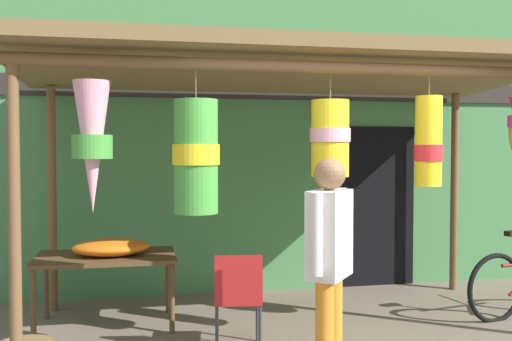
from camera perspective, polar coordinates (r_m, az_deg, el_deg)
name	(u,v)px	position (r m, az deg, el deg)	size (l,w,h in m)	color
shop_facade	(275,129)	(7.12, 1.92, 4.07)	(9.96, 0.29, 3.93)	#47844C
market_stall_canopy	(295,88)	(5.46, 3.89, 8.16)	(5.18, 2.40, 2.62)	brown
display_table	(106,262)	(5.84, -14.59, -8.72)	(1.32, 0.82, 0.69)	brown
flower_heap_on_table	(113,247)	(5.77, -13.98, -7.37)	(0.73, 0.51, 0.16)	orange
folding_chair	(238,293)	(4.99, -1.78, -11.99)	(0.45, 0.45, 0.84)	#AD1E1E
vendor_in_orange	(329,255)	(4.13, 7.26, -8.24)	(0.42, 0.48, 1.66)	orange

